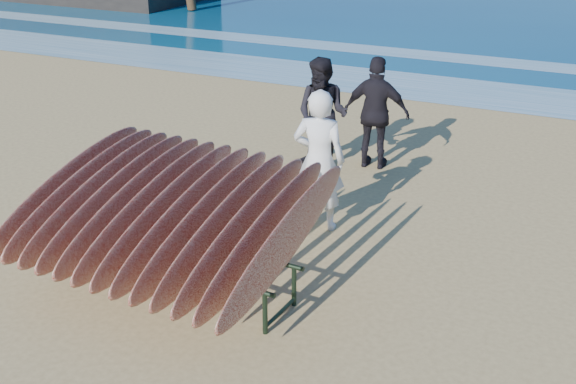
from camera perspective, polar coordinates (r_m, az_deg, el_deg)
name	(u,v)px	position (r m, az deg, el deg)	size (l,w,h in m)	color
ground	(259,288)	(8.73, -2.29, -7.62)	(120.00, 120.00, 0.00)	tan
foam_near	(457,91)	(17.56, 13.20, 7.79)	(160.00, 160.00, 0.00)	white
foam_far	(487,61)	(20.90, 15.45, 9.96)	(160.00, 160.00, 0.00)	white
surfboard_rack	(168,212)	(8.43, -9.45, -1.61)	(3.33, 3.03, 1.63)	black
person_white	(319,160)	(9.86, 2.46, 2.52)	(0.73, 0.48, 1.99)	white
person_dark_a	(323,114)	(12.07, 2.75, 6.15)	(0.92, 0.72, 1.89)	black
person_dark_b	(376,113)	(12.19, 6.99, 6.20)	(1.11, 0.46, 1.90)	black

